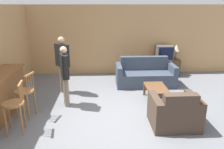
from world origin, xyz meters
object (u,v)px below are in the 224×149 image
object	(u,v)px
tv	(164,52)
person_by_window	(63,62)
person_by_counter	(65,73)
coffee_table	(156,89)
couch_far	(145,75)
tv_unit	(163,67)
bar_chair_mid	(25,94)
armchair_near	(175,113)
table_lamp	(176,48)
bar_chair_near	(14,106)

from	to	relation	value
tv	person_by_window	xyz separation A→B (m)	(-3.51, -1.62, 0.09)
person_by_counter	coffee_table	bearing A→B (deg)	3.75
couch_far	person_by_window	distance (m)	2.76
person_by_counter	tv_unit	bearing A→B (deg)	37.26
bar_chair_mid	coffee_table	bearing A→B (deg)	12.47
bar_chair_mid	tv_unit	world-z (taller)	bar_chair_mid
armchair_near	coffee_table	world-z (taller)	armchair_near
tv	table_lamp	size ratio (longest dim) A/B	1.09
couch_far	table_lamp	distance (m)	1.83
tv	person_by_window	distance (m)	3.87
tv_unit	person_by_window	distance (m)	3.92
bar_chair_mid	couch_far	world-z (taller)	bar_chair_mid
couch_far	armchair_near	xyz separation A→B (m)	(0.13, -2.70, 0.00)
table_lamp	bar_chair_mid	bearing A→B (deg)	-146.21
tv_unit	person_by_counter	size ratio (longest dim) A/B	0.74
bar_chair_mid	coffee_table	distance (m)	3.40
person_by_counter	person_by_window	bearing A→B (deg)	102.67
bar_chair_mid	couch_far	xyz separation A→B (m)	(3.27, 2.08, -0.27)
bar_chair_mid	coffee_table	size ratio (longest dim) A/B	1.19
table_lamp	person_by_window	size ratio (longest dim) A/B	0.32
person_by_window	table_lamp	bearing A→B (deg)	22.26
bar_chair_near	person_by_counter	bearing A→B (deg)	55.42
couch_far	table_lamp	world-z (taller)	table_lamp
coffee_table	table_lamp	bearing A→B (deg)	61.04
tv_unit	tv	xyz separation A→B (m)	(-0.00, -0.00, 0.57)
bar_chair_near	tv_unit	size ratio (longest dim) A/B	0.92
table_lamp	person_by_window	world-z (taller)	person_by_window
bar_chair_near	person_by_window	bearing A→B (deg)	72.95
couch_far	person_by_counter	distance (m)	2.90
coffee_table	tv_unit	xyz separation A→B (m)	(0.86, 2.36, -0.03)
bar_chair_near	coffee_table	bearing A→B (deg)	23.01
coffee_table	tv	bearing A→B (deg)	70.03
person_by_window	couch_far	bearing A→B (deg)	13.20
bar_chair_mid	armchair_near	size ratio (longest dim) A/B	1.08
couch_far	table_lamp	xyz separation A→B (m)	(1.35, 1.01, 0.71)
bar_chair_near	person_by_window	xyz separation A→B (m)	(0.66, 2.14, 0.38)
bar_chair_near	person_by_counter	size ratio (longest dim) A/B	0.68
person_by_window	person_by_counter	size ratio (longest dim) A/B	1.07
couch_far	person_by_counter	bearing A→B (deg)	-147.92
armchair_near	bar_chair_mid	bearing A→B (deg)	169.73
tv	couch_far	bearing A→B (deg)	-131.91
couch_far	table_lamp	bearing A→B (deg)	36.74
person_by_window	person_by_counter	distance (m)	0.92
tv_unit	person_by_counter	world-z (taller)	person_by_counter
bar_chair_near	table_lamp	distance (m)	5.98
coffee_table	table_lamp	world-z (taller)	table_lamp
coffee_table	person_by_window	xyz separation A→B (m)	(-2.66, 0.74, 0.62)
coffee_table	person_by_window	world-z (taller)	person_by_window
armchair_near	table_lamp	bearing A→B (deg)	71.72
armchair_near	coffee_table	xyz separation A→B (m)	(-0.08, 1.35, 0.02)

